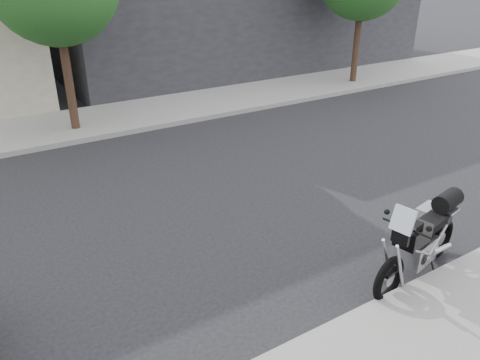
# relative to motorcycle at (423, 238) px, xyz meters

# --- Properties ---
(ground) EXTENTS (120.00, 120.00, 0.00)m
(ground) POSITION_rel_motorcycle_xyz_m (0.91, -3.75, -0.64)
(ground) COLOR black
(ground) RESTS_ON ground
(far_sidewalk) EXTENTS (44.00, 3.00, 0.15)m
(far_sidewalk) POSITION_rel_motorcycle_xyz_m (0.91, -10.25, -0.56)
(far_sidewalk) COLOR gray
(far_sidewalk) RESTS_ON ground
(motorcycle) EXTENTS (2.32, 1.02, 1.48)m
(motorcycle) POSITION_rel_motorcycle_xyz_m (0.00, 0.00, 0.00)
(motorcycle) COLOR black
(motorcycle) RESTS_ON ground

